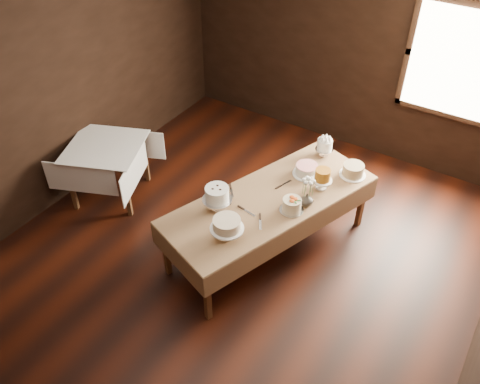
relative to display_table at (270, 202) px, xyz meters
name	(u,v)px	position (x,y,z in m)	size (l,w,h in m)	color
floor	(230,267)	(-0.20, -0.49, -0.69)	(5.00, 6.00, 0.01)	black
ceiling	(226,20)	(-0.20, -0.49, 2.11)	(5.00, 6.00, 0.01)	beige
wall_back	(354,52)	(-0.20, 2.51, 0.71)	(5.00, 0.02, 2.80)	black
wall_left	(47,96)	(-2.70, -0.49, 0.71)	(0.02, 6.00, 2.80)	black
window	(457,63)	(1.10, 2.45, 0.91)	(1.10, 0.05, 1.30)	#FFEABF
display_table	(270,202)	(0.00, 0.00, 0.00)	(1.68, 2.57, 0.74)	#482C19
side_table	(106,152)	(-2.19, -0.25, -0.02)	(1.17, 1.17, 0.75)	#482C19
cake_meringue	(324,148)	(0.13, 1.03, 0.16)	(0.23, 0.23, 0.23)	silver
cake_speckled	(353,170)	(0.58, 0.86, 0.12)	(0.33, 0.33, 0.14)	white
cake_lattice	(307,170)	(0.13, 0.59, 0.11)	(0.34, 0.34, 0.12)	white
cake_caramel	(322,180)	(0.38, 0.46, 0.16)	(0.22, 0.22, 0.26)	white
cake_flowers	(292,205)	(0.28, -0.05, 0.12)	(0.27, 0.27, 0.15)	silver
cake_swirl	(217,199)	(-0.38, -0.44, 0.18)	(0.31, 0.31, 0.28)	silver
cake_cream	(227,229)	(-0.07, -0.73, 0.16)	(0.39, 0.39, 0.24)	white
cake_server_a	(250,213)	(-0.06, -0.32, 0.06)	(0.24, 0.03, 0.01)	silver
cake_server_b	(260,225)	(0.12, -0.41, 0.06)	(0.24, 0.03, 0.01)	silver
cake_server_c	(286,183)	(0.02, 0.33, 0.06)	(0.24, 0.03, 0.01)	silver
cake_server_d	(307,200)	(0.34, 0.18, 0.06)	(0.24, 0.03, 0.01)	silver
cake_server_e	(232,193)	(-0.39, -0.15, 0.06)	(0.24, 0.03, 0.01)	silver
flower_vase	(307,200)	(0.37, 0.12, 0.12)	(0.14, 0.14, 0.14)	#2D2823
flower_bouquet	(308,185)	(0.37, 0.12, 0.32)	(0.14, 0.14, 0.20)	white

